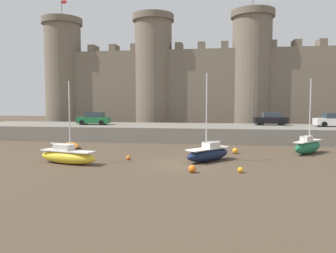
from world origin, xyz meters
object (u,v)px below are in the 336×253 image
at_px(mooring_buoy_off_centre, 241,170).
at_px(car_quay_centre_west, 271,119).
at_px(rowboat_midflat_centre, 71,146).
at_px(sailboat_foreground_right, 208,153).
at_px(mooring_buoy_mid_mud, 128,158).
at_px(car_quay_west, 333,120).
at_px(sailboat_midflat_left, 308,146).
at_px(sailboat_midflat_right, 68,156).
at_px(car_quay_east, 94,119).
at_px(mooring_buoy_near_channel, 192,169).
at_px(mooring_buoy_near_shore, 235,151).

height_order(mooring_buoy_off_centre, car_quay_centre_west, car_quay_centre_west).
distance_m(rowboat_midflat_centre, sailboat_foreground_right, 14.51).
relative_size(mooring_buoy_mid_mud, car_quay_west, 0.09).
xyz_separation_m(sailboat_midflat_left, mooring_buoy_mid_mud, (-15.09, -5.50, -0.52)).
bearing_deg(mooring_buoy_off_centre, sailboat_midflat_right, 173.97).
bearing_deg(car_quay_east, mooring_buoy_near_channel, -53.48).
distance_m(sailboat_midflat_right, sailboat_midflat_left, 20.68).
distance_m(mooring_buoy_near_shore, mooring_buoy_mid_mud, 9.79).
xyz_separation_m(mooring_buoy_off_centre, mooring_buoy_near_channel, (-3.14, -0.42, 0.07)).
distance_m(sailboat_midflat_right, mooring_buoy_off_centre, 12.72).
xyz_separation_m(sailboat_midflat_left, car_quay_centre_west, (-1.33, 12.29, 1.81)).
bearing_deg(sailboat_foreground_right, mooring_buoy_off_centre, -61.18).
height_order(rowboat_midflat_centre, mooring_buoy_mid_mud, rowboat_midflat_centre).
distance_m(rowboat_midflat_centre, mooring_buoy_mid_mud, 9.04).
height_order(mooring_buoy_near_shore, car_quay_east, car_quay_east).
xyz_separation_m(rowboat_midflat_centre, sailboat_foreground_right, (13.66, -4.87, 0.32)).
distance_m(sailboat_foreground_right, car_quay_centre_west, 18.97).
height_order(sailboat_midflat_right, mooring_buoy_near_shore, sailboat_midflat_right).
distance_m(sailboat_foreground_right, mooring_buoy_off_centre, 4.59).
relative_size(sailboat_midflat_right, rowboat_midflat_centre, 1.51).
distance_m(sailboat_midflat_left, mooring_buoy_near_shore, 6.53).
relative_size(sailboat_midflat_left, mooring_buoy_near_channel, 13.14).
xyz_separation_m(rowboat_midflat_centre, mooring_buoy_near_channel, (12.73, -9.29, -0.05)).
distance_m(mooring_buoy_off_centre, mooring_buoy_near_shore, 8.15).
bearing_deg(sailboat_midflat_right, car_quay_centre_west, 48.27).
height_order(sailboat_midflat_left, car_quay_east, sailboat_midflat_left).
bearing_deg(car_quay_centre_west, sailboat_foreground_right, -113.14).
xyz_separation_m(sailboat_midflat_right, sailboat_foreground_right, (10.44, 2.66, 0.02)).
bearing_deg(car_quay_centre_west, mooring_buoy_near_channel, -110.99).
relative_size(rowboat_midflat_centre, sailboat_foreground_right, 0.60).
height_order(sailboat_midflat_left, car_quay_centre_west, sailboat_midflat_left).
xyz_separation_m(sailboat_midflat_right, mooring_buoy_near_channel, (9.50, -1.75, -0.35)).
xyz_separation_m(rowboat_midflat_centre, mooring_buoy_off_centre, (15.87, -8.87, -0.11)).
relative_size(mooring_buoy_mid_mud, mooring_buoy_near_channel, 0.71).
distance_m(sailboat_foreground_right, mooring_buoy_near_channel, 4.53).
bearing_deg(sailboat_foreground_right, car_quay_west, 47.47).
bearing_deg(sailboat_foreground_right, sailboat_midflat_left, 30.06).
distance_m(rowboat_midflat_centre, sailboat_midflat_left, 22.41).
relative_size(mooring_buoy_off_centre, mooring_buoy_near_shore, 0.74).
distance_m(sailboat_midflat_left, sailboat_foreground_right, 10.10).
xyz_separation_m(mooring_buoy_off_centre, car_quay_west, (12.08, 19.57, 2.32)).
xyz_separation_m(sailboat_midflat_left, car_quay_east, (-23.85, 9.66, 1.81)).
bearing_deg(mooring_buoy_near_shore, mooring_buoy_mid_mud, -152.04).
bearing_deg(car_quay_east, car_quay_west, 1.67).
distance_m(sailboat_midflat_left, mooring_buoy_off_centre, 11.19).
height_order(car_quay_west, car_quay_centre_west, same).
height_order(sailboat_foreground_right, car_quay_centre_west, sailboat_foreground_right).
xyz_separation_m(sailboat_midflat_left, car_quay_west, (5.54, 10.51, 1.81)).
bearing_deg(sailboat_foreground_right, car_quay_east, 135.75).
height_order(sailboat_midflat_left, mooring_buoy_near_channel, sailboat_midflat_left).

